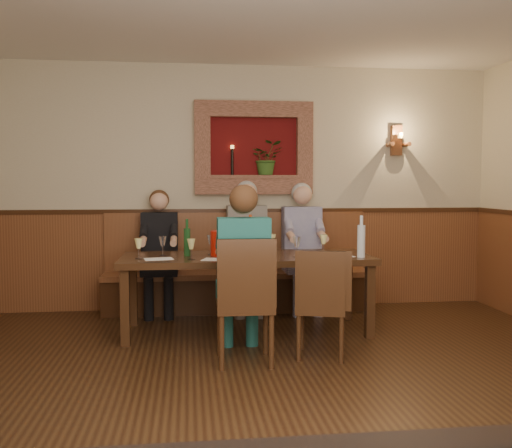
{
  "coord_description": "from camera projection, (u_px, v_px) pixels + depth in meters",
  "views": [
    {
      "loc": [
        -0.56,
        -3.6,
        1.45
      ],
      "look_at": [
        0.1,
        1.9,
        1.05
      ],
      "focal_mm": 40.0,
      "sensor_mm": 36.0,
      "label": 1
    }
  ],
  "objects": [
    {
      "name": "chair_near_left",
      "position": [
        245.0,
        326.0,
        4.58
      ],
      "size": [
        0.46,
        0.46,
        1.02
      ],
      "rotation": [
        0.0,
        0.0,
        -0.02
      ],
      "color": "#32190F",
      "rests_on": "ground"
    },
    {
      "name": "tasting_sheet_b",
      "position": [
        241.0,
        257.0,
        5.35
      ],
      "size": [
        0.3,
        0.26,
        0.0
      ],
      "primitive_type": "cube",
      "rotation": [
        0.0,
        0.0,
        -0.34
      ],
      "color": "white",
      "rests_on": "dining_table"
    },
    {
      "name": "tasting_sheet_a",
      "position": [
        159.0,
        259.0,
        5.25
      ],
      "size": [
        0.29,
        0.23,
        0.0
      ],
      "primitive_type": "cube",
      "rotation": [
        0.0,
        0.0,
        0.17
      ],
      "color": "white",
      "rests_on": "dining_table"
    },
    {
      "name": "person_bench_right",
      "position": [
        303.0,
        258.0,
        6.44
      ],
      "size": [
        0.43,
        0.53,
        1.45
      ],
      "color": "navy",
      "rests_on": "ground"
    },
    {
      "name": "wine_bottle_green_a",
      "position": [
        250.0,
        239.0,
        5.52
      ],
      "size": [
        0.09,
        0.09,
        0.39
      ],
      "rotation": [
        0.0,
        0.0,
        0.35
      ],
      "color": "#19471E",
      "rests_on": "dining_table"
    },
    {
      "name": "wall_niche",
      "position": [
        257.0,
        152.0,
        6.55
      ],
      "size": [
        1.36,
        0.3,
        1.06
      ],
      "color": "#550C0C",
      "rests_on": "ground"
    },
    {
      "name": "wine_glass_1",
      "position": [
        211.0,
        245.0,
        5.6
      ],
      "size": [
        0.08,
        0.08,
        0.19
      ],
      "primitive_type": null,
      "color": "white",
      "rests_on": "dining_table"
    },
    {
      "name": "wine_glass_8",
      "position": [
        163.0,
        246.0,
        5.46
      ],
      "size": [
        0.08,
        0.08,
        0.19
      ],
      "primitive_type": null,
      "color": "white",
      "rests_on": "dining_table"
    },
    {
      "name": "wine_glass_4",
      "position": [
        191.0,
        249.0,
        5.21
      ],
      "size": [
        0.08,
        0.08,
        0.19
      ],
      "primitive_type": null,
      "color": "#EFEB8F",
      "rests_on": "dining_table"
    },
    {
      "name": "wainscoting",
      "position": [
        275.0,
        316.0,
        3.7
      ],
      "size": [
        6.02,
        6.02,
        1.15
      ],
      "color": "brown",
      "rests_on": "ground"
    },
    {
      "name": "person_bench_left",
      "position": [
        160.0,
        263.0,
        6.26
      ],
      "size": [
        0.4,
        0.49,
        1.37
      ],
      "color": "black",
      "rests_on": "ground"
    },
    {
      "name": "wine_glass_6",
      "position": [
        139.0,
        249.0,
        5.26
      ],
      "size": [
        0.08,
        0.08,
        0.19
      ],
      "primitive_type": null,
      "color": "#EFEB8F",
      "rests_on": "dining_table"
    },
    {
      "name": "spittoon_bucket",
      "position": [
        221.0,
        243.0,
        5.48
      ],
      "size": [
        0.24,
        0.24,
        0.24
      ],
      "primitive_type": "cylinder",
      "rotation": [
        0.0,
        0.0,
        -0.14
      ],
      "color": "red",
      "rests_on": "dining_table"
    },
    {
      "name": "tasting_sheet_c",
      "position": [
        337.0,
        256.0,
        5.45
      ],
      "size": [
        0.32,
        0.25,
        0.0
      ],
      "primitive_type": "cube",
      "rotation": [
        0.0,
        0.0,
        0.19
      ],
      "color": "white",
      "rests_on": "dining_table"
    },
    {
      "name": "wine_glass_7",
      "position": [
        324.0,
        244.0,
        5.63
      ],
      "size": [
        0.08,
        0.08,
        0.19
      ],
      "primitive_type": null,
      "color": "#EFEB8F",
      "rests_on": "dining_table"
    },
    {
      "name": "bench",
      "position": [
        238.0,
        282.0,
        6.48
      ],
      "size": [
        3.0,
        0.45,
        1.11
      ],
      "color": "#381E0F",
      "rests_on": "ground"
    },
    {
      "name": "dining_table",
      "position": [
        246.0,
        263.0,
        5.52
      ],
      "size": [
        2.4,
        0.9,
        0.75
      ],
      "color": "#32190F",
      "rests_on": "ground"
    },
    {
      "name": "wine_glass_0",
      "position": [
        272.0,
        244.0,
        5.67
      ],
      "size": [
        0.08,
        0.08,
        0.19
      ],
      "primitive_type": null,
      "color": "#EFEB8F",
      "rests_on": "dining_table"
    },
    {
      "name": "water_bottle",
      "position": [
        361.0,
        240.0,
        5.36
      ],
      "size": [
        0.08,
        0.08,
        0.4
      ],
      "rotation": [
        0.0,
        0.0,
        -0.02
      ],
      "color": "silver",
      "rests_on": "dining_table"
    },
    {
      "name": "ground_plane",
      "position": [
        275.0,
        404.0,
        3.74
      ],
      "size": [
        6.0,
        6.0,
        0.0
      ],
      "primitive_type": "plane",
      "color": "black",
      "rests_on": "ground"
    },
    {
      "name": "wine_glass_3",
      "position": [
        235.0,
        248.0,
        5.33
      ],
      "size": [
        0.08,
        0.08,
        0.19
      ],
      "primitive_type": null,
      "color": "#EFEB8F",
      "rests_on": "dining_table"
    },
    {
      "name": "wine_glass_5",
      "position": [
        297.0,
        247.0,
        5.41
      ],
      "size": [
        0.08,
        0.08,
        0.19
      ],
      "primitive_type": null,
      "color": "white",
      "rests_on": "dining_table"
    },
    {
      "name": "room_shell",
      "position": [
        276.0,
        114.0,
        3.6
      ],
      "size": [
        6.04,
        6.04,
        2.82
      ],
      "color": "#C6B896",
      "rests_on": "ground"
    },
    {
      "name": "chair_near_right",
      "position": [
        321.0,
        326.0,
        4.75
      ],
      "size": [
        0.5,
        0.5,
        0.91
      ],
      "rotation": [
        0.0,
        0.0,
        -0.28
      ],
      "color": "#32190F",
      "rests_on": "ground"
    },
    {
      "name": "wine_glass_2",
      "position": [
        229.0,
        249.0,
        5.25
      ],
      "size": [
        0.08,
        0.08,
        0.19
      ],
      "primitive_type": null,
      "color": "#EFEB8F",
      "rests_on": "dining_table"
    },
    {
      "name": "wall_sconce",
      "position": [
        397.0,
        141.0,
        6.72
      ],
      "size": [
        0.25,
        0.2,
        0.35
      ],
      "color": "brown",
      "rests_on": "ground"
    },
    {
      "name": "wine_bottle_green_b",
      "position": [
        187.0,
        241.0,
        5.46
      ],
      "size": [
        0.08,
        0.08,
        0.36
      ],
      "rotation": [
        0.0,
        0.0,
        0.38
      ],
      "color": "#19471E",
      "rests_on": "dining_table"
    },
    {
      "name": "person_chair_front",
      "position": [
        243.0,
        286.0,
        4.75
      ],
      "size": [
        0.43,
        0.52,
        1.44
      ],
      "color": "#174451",
      "rests_on": "ground"
    },
    {
      "name": "tasting_sheet_d",
      "position": [
        218.0,
        260.0,
        5.21
      ],
      "size": [
        0.33,
        0.27,
        0.0
      ],
      "primitive_type": "cube",
      "rotation": [
        0.0,
        0.0,
        -0.3
      ],
      "color": "white",
      "rests_on": "dining_table"
    },
    {
      "name": "person_bench_mid",
      "position": [
        248.0,
        258.0,
        6.37
      ],
      "size": [
        0.44,
        0.54,
        1.48
      ],
      "color": "#5E5956",
      "rests_on": "ground"
    }
  ]
}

